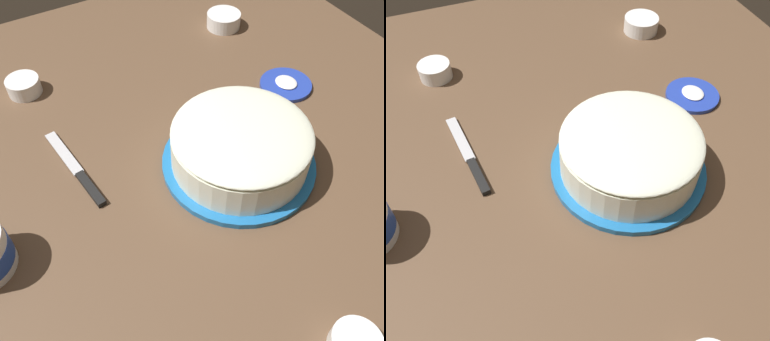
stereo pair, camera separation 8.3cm
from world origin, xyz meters
The scene contains 6 objects.
ground_plane centered at (0.00, 0.00, 0.00)m, with size 1.54×1.54×0.00m, color brown.
frosted_cake centered at (-0.01, -0.16, 0.05)m, with size 0.31×0.31×0.11m.
frosting_tub_lid centered at (0.14, -0.40, 0.01)m, with size 0.13×0.13×0.02m.
spreading_knife centered at (0.12, 0.13, 0.01)m, with size 0.24×0.05×0.01m.
sprinkle_bowl_orange centered at (0.44, -0.42, 0.02)m, with size 0.09×0.09×0.04m.
sprinkle_bowl_blue centered at (0.44, 0.15, 0.02)m, with size 0.08×0.08×0.04m.
Camera 2 is at (-0.50, 0.14, 0.67)m, focal length 39.96 mm.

